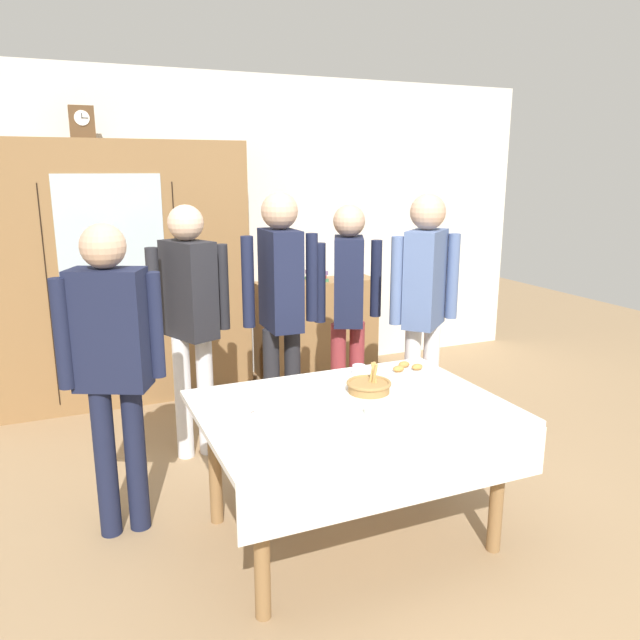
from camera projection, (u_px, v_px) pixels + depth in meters
name	position (u px, v px, depth m)	size (l,w,h in m)	color
ground_plane	(334.00, 516.00, 3.46)	(12.00, 12.00, 0.00)	#997A56
back_wall	(212.00, 231.00, 5.50)	(6.40, 0.10, 2.70)	silver
dining_table	(354.00, 426.00, 3.09)	(1.51, 1.10, 0.74)	olive
wall_cabinet	(112.00, 276.00, 4.96)	(2.18, 0.46, 2.11)	olive
mantel_clock	(82.00, 122.00, 4.63)	(0.18, 0.11, 0.24)	brown
bookshelf_low	(317.00, 326.00, 5.85)	(1.15, 0.35, 0.88)	olive
book_stack	(317.00, 276.00, 5.73)	(0.16, 0.22, 0.10)	#3D754C
tea_cup_near_right	(359.00, 371.00, 3.53)	(0.13, 0.13, 0.06)	white
tea_cup_front_edge	(373.00, 411.00, 2.95)	(0.13, 0.13, 0.06)	silver
tea_cup_mid_right	(306.00, 421.00, 2.84)	(0.13, 0.13, 0.06)	white
tea_cup_mid_left	(243.00, 411.00, 2.95)	(0.13, 0.13, 0.06)	white
bread_basket	(369.00, 386.00, 3.27)	(0.24, 0.24, 0.16)	#9E7542
pastry_plate	(407.00, 370.00, 3.60)	(0.28, 0.28, 0.05)	white
spoon_center	(489.00, 408.00, 3.05)	(0.12, 0.02, 0.01)	silver
spoon_far_left	(436.00, 401.00, 3.15)	(0.12, 0.02, 0.01)	silver
person_behind_table_right	(424.00, 296.00, 4.13)	(0.52, 0.39, 1.74)	silver
person_near_right_end	(112.00, 352.00, 3.09)	(0.52, 0.34, 1.64)	#191E38
person_by_cabinet	(281.00, 297.00, 4.03)	(0.52, 0.36, 1.75)	#232328
person_behind_table_left	(190.00, 308.00, 3.96)	(0.52, 0.41, 1.68)	silver
person_beside_shelf	(348.00, 297.00, 4.37)	(0.52, 0.41, 1.65)	#933338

